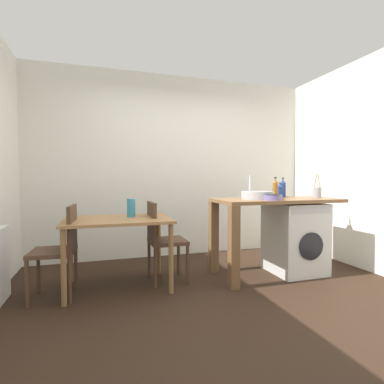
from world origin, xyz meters
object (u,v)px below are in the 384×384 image
object	(u,v)px
washing_machine	(295,238)
bottle_squat_brown	(280,191)
bottle_clear_small	(283,188)
bottle_tall_green	(275,188)
utensil_crock	(317,192)
chair_person_seat	(61,246)
chair_opposite	(161,237)
vase	(131,208)
dining_table	(118,227)
mixing_bowl	(272,197)

from	to	relation	value
washing_machine	bottle_squat_brown	world-z (taller)	bottle_squat_brown
bottle_clear_small	bottle_tall_green	bearing A→B (deg)	-143.63
bottle_tall_green	utensil_crock	size ratio (longest dim) A/B	0.88
washing_machine	bottle_tall_green	size ratio (longest dim) A/B	3.26
chair_person_seat	washing_machine	bearing A→B (deg)	-85.91
chair_opposite	vase	xyz separation A→B (m)	(-0.33, 0.05, 0.33)
dining_table	bottle_tall_green	bearing A→B (deg)	0.09
washing_machine	bottle_tall_green	world-z (taller)	bottle_tall_green
chair_person_seat	utensil_crock	world-z (taller)	utensil_crock
dining_table	chair_person_seat	distance (m)	0.57
washing_machine	mixing_bowl	xyz separation A→B (m)	(-0.45, -0.20, 0.52)
chair_person_seat	chair_opposite	distance (m)	1.03
chair_person_seat	vase	world-z (taller)	vase
chair_opposite	washing_machine	distance (m)	1.66
bottle_squat_brown	mixing_bowl	size ratio (longest dim) A/B	0.90
utensil_crock	vase	bearing A→B (deg)	176.10
mixing_bowl	vase	bearing A→B (deg)	164.96
dining_table	vase	world-z (taller)	vase
bottle_squat_brown	bottle_clear_small	xyz separation A→B (m)	(0.10, 0.09, 0.03)
bottle_clear_small	utensil_crock	bearing A→B (deg)	-32.86
dining_table	bottle_clear_small	world-z (taller)	bottle_clear_small
mixing_bowl	vase	distance (m)	1.58
bottle_tall_green	mixing_bowl	xyz separation A→B (m)	(-0.24, -0.31, -0.09)
bottle_tall_green	vase	world-z (taller)	bottle_tall_green
bottle_clear_small	mixing_bowl	world-z (taller)	bottle_clear_small
dining_table	bottle_clear_small	bearing A→B (deg)	4.50
chair_person_seat	vase	distance (m)	0.80
bottle_squat_brown	utensil_crock	xyz separation A→B (m)	(0.46, -0.14, -0.02)
bottle_tall_green	washing_machine	bearing A→B (deg)	-28.75
utensil_crock	bottle_clear_small	bearing A→B (deg)	147.14
dining_table	chair_opposite	size ratio (longest dim) A/B	1.22
chair_person_seat	washing_machine	world-z (taller)	chair_person_seat
washing_machine	bottle_clear_small	size ratio (longest dim) A/B	3.37
dining_table	bottle_squat_brown	distance (m)	2.07
vase	chair_person_seat	bearing A→B (deg)	-163.55
dining_table	bottle_squat_brown	world-z (taller)	bottle_squat_brown
washing_machine	bottle_tall_green	bearing A→B (deg)	151.25
chair_opposite	dining_table	bearing A→B (deg)	-85.79
chair_opposite	bottle_tall_green	distance (m)	1.54
dining_table	vase	xyz separation A→B (m)	(0.15, 0.10, 0.20)
chair_person_seat	bottle_squat_brown	distance (m)	2.64
chair_person_seat	bottle_clear_small	bearing A→B (deg)	-79.95
bottle_clear_small	dining_table	bearing A→B (deg)	-175.50
chair_person_seat	bottle_squat_brown	world-z (taller)	bottle_squat_brown
bottle_tall_green	utensil_crock	world-z (taller)	utensil_crock
chair_person_seat	mixing_bowl	xyz separation A→B (m)	(2.22, -0.20, 0.45)
bottle_tall_green	vase	distance (m)	1.78
chair_person_seat	bottle_tall_green	world-z (taller)	bottle_tall_green
chair_opposite	bottle_clear_small	xyz separation A→B (m)	(1.66, 0.12, 0.53)
chair_opposite	bottle_clear_small	world-z (taller)	bottle_clear_small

